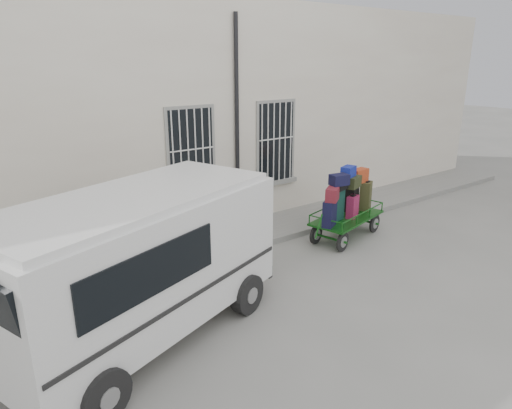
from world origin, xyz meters
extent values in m
plane|color=slate|center=(0.00, 0.00, 0.00)|extent=(80.00, 80.00, 0.00)
cube|color=beige|center=(0.00, 5.50, 3.00)|extent=(24.00, 5.00, 6.00)
cylinder|color=black|center=(0.95, 2.92, 2.80)|extent=(0.11, 0.11, 5.60)
cube|color=black|center=(-0.40, 2.98, 2.25)|extent=(1.20, 0.08, 2.20)
cube|color=gray|center=(-0.40, 2.96, 1.09)|extent=(1.45, 0.22, 0.12)
cube|color=black|center=(2.30, 2.98, 2.25)|extent=(1.20, 0.08, 2.20)
cube|color=gray|center=(2.30, 2.96, 1.09)|extent=(1.45, 0.22, 0.12)
cube|color=slate|center=(0.00, 2.20, 0.07)|extent=(24.00, 1.70, 0.15)
cylinder|color=black|center=(2.06, 0.03, 0.25)|extent=(0.50, 0.18, 0.50)
cylinder|color=gray|center=(2.06, 0.03, 0.25)|extent=(0.29, 0.15, 0.28)
cylinder|color=black|center=(1.88, 0.78, 0.25)|extent=(0.50, 0.18, 0.50)
cylinder|color=gray|center=(1.88, 0.78, 0.25)|extent=(0.29, 0.15, 0.28)
cylinder|color=black|center=(3.72, 0.43, 0.25)|extent=(0.50, 0.18, 0.50)
cylinder|color=gray|center=(3.72, 0.43, 0.25)|extent=(0.29, 0.15, 0.28)
cylinder|color=black|center=(3.55, 1.17, 0.25)|extent=(0.50, 0.18, 0.50)
cylinder|color=gray|center=(3.55, 1.17, 0.25)|extent=(0.29, 0.15, 0.28)
cube|color=#114E13|center=(2.80, 0.60, 0.55)|extent=(2.39, 1.49, 0.05)
cylinder|color=#114E13|center=(1.48, 0.29, 0.71)|extent=(0.29, 0.11, 0.56)
cube|color=black|center=(1.94, 0.40, 0.91)|extent=(0.52, 0.42, 0.65)
cube|color=black|center=(1.94, 0.40, 1.25)|extent=(0.21, 0.16, 0.03)
cube|color=black|center=(2.38, 0.62, 0.99)|extent=(0.53, 0.35, 0.81)
cube|color=black|center=(2.38, 0.62, 1.41)|extent=(0.22, 0.16, 0.03)
cube|color=maroon|center=(2.88, 0.50, 0.87)|extent=(0.43, 0.32, 0.58)
cube|color=black|center=(2.88, 0.50, 1.17)|extent=(0.17, 0.13, 0.03)
cube|color=black|center=(3.25, 0.87, 0.97)|extent=(0.43, 0.35, 0.78)
cube|color=black|center=(3.25, 0.87, 1.37)|extent=(0.17, 0.15, 0.03)
cube|color=#303319|center=(3.65, 0.74, 0.97)|extent=(0.47, 0.43, 0.78)
cube|color=black|center=(3.65, 0.74, 1.37)|extent=(0.18, 0.17, 0.03)
cube|color=maroon|center=(1.97, 0.37, 1.39)|extent=(0.51, 0.47, 0.32)
cube|color=black|center=(2.46, 0.59, 1.56)|extent=(0.58, 0.41, 0.34)
cube|color=black|center=(2.92, 0.61, 1.50)|extent=(0.58, 0.47, 0.29)
cube|color=maroon|center=(3.44, 0.84, 1.54)|extent=(0.54, 0.32, 0.37)
cube|color=black|center=(2.30, 0.48, 1.68)|extent=(0.48, 0.37, 0.27)
cube|color=navy|center=(2.81, 0.66, 1.78)|extent=(0.48, 0.39, 0.26)
cube|color=white|center=(-3.30, -0.45, 1.41)|extent=(5.28, 3.60, 1.99)
cube|color=white|center=(-3.30, -0.45, 2.45)|extent=(5.02, 3.37, 0.11)
cube|color=black|center=(-3.57, -1.67, 1.75)|extent=(2.31, 0.85, 0.68)
cube|color=black|center=(-1.00, 0.36, 1.75)|extent=(0.56, 1.47, 0.61)
cube|color=black|center=(-1.01, 0.36, 0.48)|extent=(0.79, 1.96, 0.24)
cube|color=white|center=(-0.96, 0.38, 0.73)|extent=(0.19, 0.45, 0.13)
cylinder|color=black|center=(-4.47, -1.94, 0.38)|extent=(0.79, 0.48, 0.75)
cylinder|color=black|center=(-5.15, -0.03, 0.38)|extent=(0.79, 0.48, 0.75)
cylinder|color=black|center=(-1.45, -0.87, 0.38)|extent=(0.79, 0.48, 0.75)
cylinder|color=black|center=(-2.13, 1.04, 0.38)|extent=(0.79, 0.48, 0.75)
camera|label=1|loc=(-5.76, -7.00, 4.50)|focal=32.00mm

